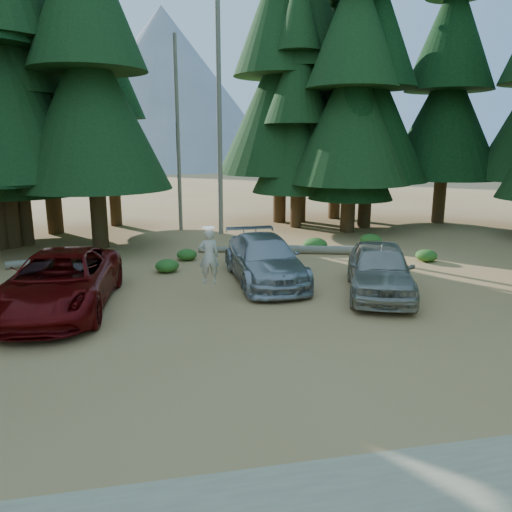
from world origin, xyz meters
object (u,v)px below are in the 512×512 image
object	(u,v)px
silver_minivan_center	(265,259)
silver_minivan_right	(380,269)
log_mid	(233,249)
log_left	(64,260)
frisbee_player	(209,256)
log_right	(313,250)
red_pickup	(60,282)

from	to	relation	value
silver_minivan_center	silver_minivan_right	distance (m)	3.88
silver_minivan_right	log_mid	xyz separation A→B (m)	(-3.57, 6.91, -0.69)
log_left	frisbee_player	bearing A→B (deg)	-66.67
log_left	log_mid	distance (m)	6.89
log_left	log_right	world-z (taller)	log_right
log_right	silver_minivan_center	bearing A→B (deg)	-111.97
frisbee_player	log_right	distance (m)	7.77
silver_minivan_center	frisbee_player	world-z (taller)	frisbee_player
log_mid	log_right	bearing A→B (deg)	-5.36
silver_minivan_center	log_left	size ratio (longest dim) A/B	1.27
red_pickup	log_right	xyz separation A→B (m)	(9.29, 5.55, -0.65)
log_left	log_mid	xyz separation A→B (m)	(6.86, 0.67, -0.03)
log_mid	log_right	distance (m)	3.44
log_right	frisbee_player	bearing A→B (deg)	-115.26
log_left	red_pickup	bearing A→B (deg)	-98.25
silver_minivan_right	log_right	world-z (taller)	silver_minivan_right
frisbee_player	log_left	distance (m)	8.03
silver_minivan_right	log_mid	distance (m)	7.81
log_mid	log_right	size ratio (longest dim) A/B	0.54
silver_minivan_right	frisbee_player	bearing A→B (deg)	-161.42
silver_minivan_center	silver_minivan_right	xyz separation A→B (m)	(3.22, -2.16, 0.05)
silver_minivan_right	log_mid	world-z (taller)	silver_minivan_right
red_pickup	frisbee_player	distance (m)	4.28
log_left	log_right	distance (m)	10.16
red_pickup	log_left	world-z (taller)	red_pickup
silver_minivan_right	red_pickup	bearing A→B (deg)	-161.87
silver_minivan_center	log_right	distance (m)	4.83
red_pickup	frisbee_player	world-z (taller)	frisbee_player
silver_minivan_center	silver_minivan_right	bearing A→B (deg)	-35.10
silver_minivan_right	log_right	size ratio (longest dim) A/B	0.86
silver_minivan_right	log_right	bearing A→B (deg)	113.11
silver_minivan_center	log_mid	world-z (taller)	silver_minivan_center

